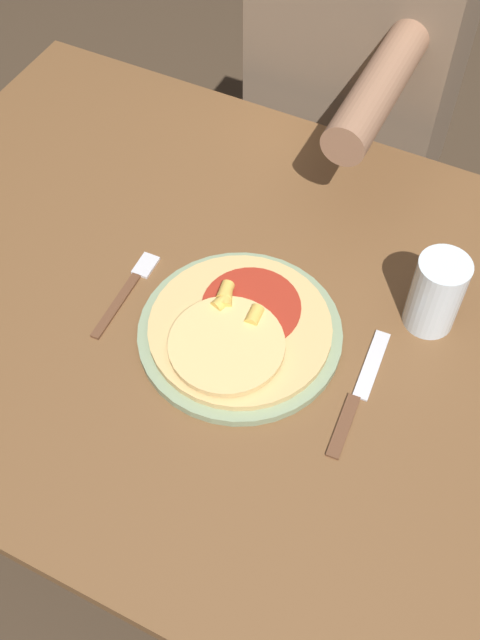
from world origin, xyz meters
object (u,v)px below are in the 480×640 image
at_px(fork, 129,289).
at_px(person_diner, 354,81).
at_px(drinking_glass, 436,293).
at_px(pizza, 237,329).
at_px(knife, 358,394).
at_px(dining_table, 242,349).
at_px(plate, 240,333).

height_order(fork, person_diner, person_diner).
bearing_deg(drinking_glass, pizza, -146.58).
relative_size(fork, knife, 0.79).
bearing_deg(fork, drinking_glass, 19.19).
xyz_separation_m(pizza, drinking_glass, (0.24, 0.16, 0.04)).
bearing_deg(knife, fork, 177.38).
height_order(dining_table, plate, plate).
distance_m(knife, drinking_glass, 0.18).
relative_size(dining_table, drinking_glass, 10.14).
bearing_deg(plate, fork, 179.57).
height_order(drinking_glass, person_diner, person_diner).
xyz_separation_m(dining_table, drinking_glass, (0.25, 0.11, 0.16)).
bearing_deg(pizza, drinking_glass, 33.42).
height_order(pizza, fork, pizza).
bearing_deg(knife, pizza, 177.14).
xyz_separation_m(dining_table, fork, (-0.18, -0.04, 0.10)).
bearing_deg(fork, pizza, -2.38).
height_order(fork, drinking_glass, drinking_glass).
distance_m(pizza, drinking_glass, 0.29).
height_order(plate, knife, plate).
relative_size(fork, person_diner, 0.15).
relative_size(plate, knife, 1.36).
bearing_deg(dining_table, drinking_glass, 24.16).
distance_m(drinking_glass, person_diner, 0.61).
relative_size(pizza, fork, 1.52).
bearing_deg(knife, person_diner, 111.48).
relative_size(plate, drinking_glass, 2.35).
xyz_separation_m(plate, person_diner, (-0.08, 0.66, -0.03)).
distance_m(pizza, knife, 0.19).
xyz_separation_m(dining_table, knife, (0.21, -0.05, 0.10)).
bearing_deg(drinking_glass, knife, -105.33).
xyz_separation_m(dining_table, plate, (0.02, -0.04, 0.10)).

